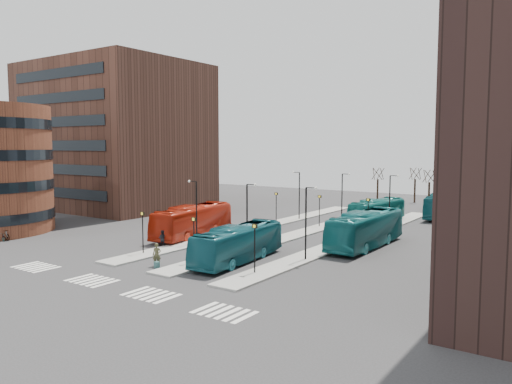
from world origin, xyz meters
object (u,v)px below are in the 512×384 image
Objects in this scene: bicycle_mid at (4,235)px; bicycle_far at (1,237)px; teal_bus_d at (443,205)px; commuter_a at (162,238)px; traveller at (157,255)px; commuter_b at (214,245)px; teal_bus_a at (238,243)px; teal_bus_c at (366,229)px; commuter_c at (233,240)px; teal_bus_b at (377,211)px; suitcase at (157,265)px; red_bus at (193,221)px.

bicycle_mid is 0.34m from bicycle_far.
teal_bus_d is 39.04m from commuter_a.
traveller reaches higher than commuter_b.
teal_bus_a is at bearing -105.86° from teal_bus_d.
commuter_b is at bearing -132.45° from teal_bus_c.
teal_bus_a is 0.89× the size of teal_bus_c.
bicycle_mid is (-31.51, -17.73, -1.16)m from teal_bus_c.
bicycle_far is (-21.85, -10.01, -0.49)m from commuter_c.
bicycle_mid is 1.20× the size of bicycle_far.
traveller is (-11.75, -40.92, -0.75)m from teal_bus_d.
teal_bus_d reaches higher than teal_bus_b.
bicycle_far is at bearing -35.60° from commuter_c.
teal_bus_d reaches higher than bicycle_far.
teal_bus_a is 3.66m from commuter_b.
bicycle_far is (-31.51, -18.03, -1.31)m from teal_bus_c.
traveller reaches higher than bicycle_far.
teal_bus_d is (5.62, 9.31, 0.19)m from teal_bus_b.
bicycle_far is (-21.17, -0.95, 0.16)m from suitcase.
teal_bus_c is at bearing -64.07° from bicycle_mid.
bicycle_far is at bearing -146.75° from red_bus.
teal_bus_b is (12.64, 20.02, -0.18)m from red_bus.
commuter_b is at bearing -95.24° from teal_bus_b.
teal_bus_b is 5.97× the size of commuter_c.
traveller is 0.99× the size of bicycle_mid.
teal_bus_a is 9.65m from commuter_a.
commuter_a is at bearing -145.42° from teal_bus_c.
bicycle_far is at bearing 0.97° from commuter_a.
commuter_a is (1.31, -5.83, -0.87)m from red_bus.
teal_bus_b reaches higher than commuter_a.
red_bus is at bearing 85.76° from traveller.
red_bus is at bearing -116.09° from teal_bus_b.
red_bus is 34.54m from teal_bus_d.
teal_bus_c is 14.48m from commuter_b.
commuter_c is (0.15, 2.60, 0.04)m from commuter_b.
teal_bus_b is 42.57m from bicycle_far.
teal_bus_a reaches higher than bicycle_mid.
traveller is (-6.13, -31.62, -0.56)m from teal_bus_b.
teal_bus_a is 5.93× the size of traveller.
suitcase is at bearing -93.90° from teal_bus_b.
bicycle_far is at bearing -170.82° from teal_bus_a.
traveller is 20.79m from bicycle_far.
teal_bus_b is 6.29× the size of commuter_b.
commuter_a is (-15.97, -10.88, -0.92)m from teal_bus_c.
teal_bus_d is at bearing -39.88° from bicycle_far.
red_bus is 1.09× the size of teal_bus_a.
teal_bus_a is 25.87m from bicycle_mid.
suitcase is at bearing 108.52° from commuter_a.
teal_bus_b is at bearing 45.50° from traveller.
teal_bus_c is 19.35m from commuter_a.
commuter_c reaches higher than suitcase.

